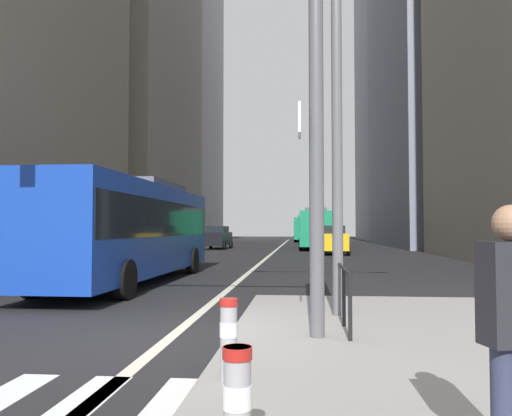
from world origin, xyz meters
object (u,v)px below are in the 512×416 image
at_px(city_bus_red_distant, 305,228).
at_px(car_receding_far, 332,240).
at_px(city_bus_blue_oncoming, 131,226).
at_px(city_bus_red_receding, 316,227).
at_px(car_receding_near, 316,235).
at_px(bollard_left, 229,335).
at_px(traffic_signal_gantry, 181,76).
at_px(bollard_front, 237,405).
at_px(car_oncoming_mid, 217,237).
at_px(street_lamp_post, 336,43).

distance_m(city_bus_red_distant, car_receding_far, 33.26).
height_order(city_bus_blue_oncoming, city_bus_red_receding, same).
bearing_deg(city_bus_red_distant, car_receding_near, -83.23).
bearing_deg(bollard_left, city_bus_blue_oncoming, 114.21).
bearing_deg(traffic_signal_gantry, car_receding_near, 86.13).
bearing_deg(bollard_front, car_oncoming_mid, 99.76).
distance_m(car_receding_near, car_receding_far, 23.39).
distance_m(city_bus_blue_oncoming, street_lamp_post, 9.46).
bearing_deg(car_receding_near, bollard_left, -92.52).
bearing_deg(city_bus_red_receding, street_lamp_post, -90.80).
xyz_separation_m(city_bus_red_distant, bollard_front, (-0.79, -64.55, -1.21)).
height_order(city_bus_red_receding, bollard_front, city_bus_red_receding).
xyz_separation_m(city_bus_red_distant, bollard_left, (-1.15, -62.47, -1.20)).
distance_m(city_bus_red_distant, car_oncoming_mid, 26.11).
bearing_deg(street_lamp_post, car_receding_near, 88.97).
xyz_separation_m(street_lamp_post, bollard_left, (-1.44, -4.21, -4.65)).
relative_size(city_bus_blue_oncoming, car_receding_far, 2.45).
bearing_deg(car_receding_far, city_bus_red_distant, 92.79).
bearing_deg(city_bus_red_distant, bollard_front, -90.70).
relative_size(city_bus_red_distant, traffic_signal_gantry, 1.74).
bearing_deg(city_bus_red_receding, bollard_left, -92.85).
distance_m(city_bus_blue_oncoming, traffic_signal_gantry, 9.29).
relative_size(car_receding_near, car_receding_far, 0.93).
relative_size(city_bus_red_receding, car_receding_far, 2.46).
height_order(car_receding_far, street_lamp_post, street_lamp_post).
height_order(city_bus_blue_oncoming, city_bus_red_distant, same).
distance_m(car_oncoming_mid, car_receding_near, 17.49).
distance_m(city_bus_blue_oncoming, bollard_left, 11.57).
height_order(city_bus_red_distant, car_receding_near, city_bus_red_distant).
bearing_deg(car_receding_far, bollard_left, -95.40).
bearing_deg(street_lamp_post, city_bus_red_receding, 89.20).
relative_size(city_bus_blue_oncoming, bollard_front, 13.49).
distance_m(city_bus_blue_oncoming, bollard_front, 13.62).
xyz_separation_m(city_bus_blue_oncoming, city_bus_red_receding, (6.64, 28.12, 0.00)).
relative_size(street_lamp_post, bollard_front, 9.47).
bearing_deg(bollard_left, car_oncoming_mid, 99.76).
bearing_deg(bollard_front, city_bus_blue_oncoming, 111.99).
xyz_separation_m(city_bus_red_receding, traffic_signal_gantry, (-3.01, -36.37, 2.28)).
bearing_deg(car_receding_near, city_bus_red_distant, 96.77).
relative_size(car_oncoming_mid, car_receding_near, 1.06).
bearing_deg(city_bus_red_receding, city_bus_blue_oncoming, -103.29).
xyz_separation_m(city_bus_red_receding, bollard_front, (-1.56, -40.70, -1.22)).
xyz_separation_m(city_bus_red_receding, car_receding_far, (0.85, -9.36, -0.85)).
relative_size(bollard_front, bollard_left, 0.98).
xyz_separation_m(car_receding_near, car_receding_far, (0.45, -23.38, 0.00)).
xyz_separation_m(city_bus_red_distant, car_receding_near, (1.17, -9.83, -0.85)).
relative_size(city_bus_red_receding, city_bus_red_distant, 1.05).
distance_m(city_bus_red_receding, car_receding_far, 9.44).
relative_size(car_receding_far, street_lamp_post, 0.58).
bearing_deg(traffic_signal_gantry, city_bus_red_distant, 87.87).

